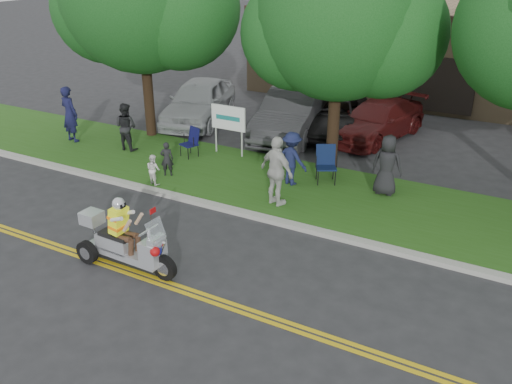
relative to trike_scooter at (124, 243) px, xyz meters
The scene contains 22 objects.
ground 1.47m from the trike_scooter, 13.99° to the left, with size 120.00×120.00×0.00m, color #28282B.
centerline_near 1.46m from the trike_scooter, 10.80° to the right, with size 60.00×0.10×0.01m, color gold.
centerline_far 1.44m from the trike_scooter, ahead, with size 60.00×0.10×0.01m, color gold.
curb 3.66m from the trike_scooter, 68.68° to the left, with size 60.00×0.25×0.12m, color #A8A89E.
grass_verge 5.71m from the trike_scooter, 76.59° to the left, with size 60.00×4.00×0.10m, color #275416.
commercial_building 19.64m from the trike_scooter, 80.25° to the left, with size 18.00×8.20×4.00m.
tree_mid 8.69m from the trike_scooter, 76.09° to the left, with size 5.88×4.80×7.05m.
business_sign 7.14m from the trike_scooter, 102.86° to the left, with size 1.25×0.06×1.75m.
trike_scooter is the anchor object (origin of this frame).
lawn_chair_a 6.71m from the trike_scooter, 112.50° to the left, with size 0.65×0.66×0.95m.
lawn_chair_b 6.68m from the trike_scooter, 71.66° to the left, with size 0.78×0.79×1.08m.
spectator_adult_left 9.00m from the trike_scooter, 143.02° to the left, with size 0.72×0.47×1.96m, color #15163B.
spectator_adult_mid 7.46m from the trike_scooter, 130.65° to the left, with size 0.78×0.61×1.60m, color black.
spectator_adult_right 4.52m from the trike_scooter, 69.57° to the left, with size 1.11×0.46×1.89m, color beige.
spectator_chair_a 5.81m from the trike_scooter, 76.83° to the left, with size 1.01×0.58×1.57m, color #191F45.
spectator_chair_b 7.40m from the trike_scooter, 58.11° to the left, with size 0.83×0.54×1.71m, color black.
child_left 4.96m from the trike_scooter, 116.68° to the left, with size 0.38×0.25×1.06m, color black.
child_right 4.32m from the trike_scooter, 120.32° to the left, with size 0.44×0.34×0.90m, color white.
parked_car_far_left 10.89m from the trike_scooter, 115.71° to the left, with size 2.01×5.00×1.70m, color #A2A5A9.
parked_car_left 9.99m from the trike_scooter, 93.91° to the left, with size 1.84×5.27×1.74m, color #353437.
parked_car_mid 11.11m from the trike_scooter, 87.62° to the left, with size 2.21×4.79×1.33m, color black.
parked_car_right 11.42m from the trike_scooter, 79.31° to the left, with size 1.91×4.71×1.37m, color #471110.
Camera 1 is at (6.11, -7.91, 6.37)m, focal length 38.00 mm.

